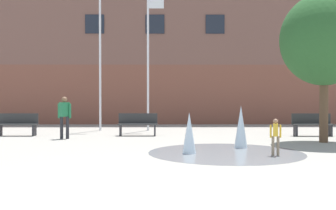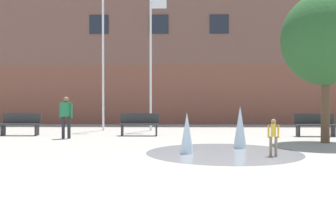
{
  "view_description": "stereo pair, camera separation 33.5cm",
  "coord_description": "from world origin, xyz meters",
  "px_view_note": "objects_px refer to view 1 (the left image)",
  "views": [
    {
      "loc": [
        0.58,
        -6.1,
        1.54
      ],
      "look_at": [
        0.69,
        7.39,
        1.3
      ],
      "focal_mm": 42.0,
      "sensor_mm": 36.0,
      "label": 1
    },
    {
      "loc": [
        0.92,
        -6.1,
        1.54
      ],
      "look_at": [
        0.69,
        7.39,
        1.3
      ],
      "focal_mm": 42.0,
      "sensor_mm": 36.0,
      "label": 2
    }
  ],
  "objects_px": {
    "park_bench_left_of_flagpoles": "(18,124)",
    "child_in_fountain": "(276,134)",
    "flagpole_left": "(101,51)",
    "flagpole_right": "(149,56)",
    "park_bench_under_right_flagpole": "(312,124)",
    "teen_by_trashcan": "(64,114)",
    "street_tree_near_building": "(324,40)",
    "park_bench_center": "(138,124)"
  },
  "relations": [
    {
      "from": "park_bench_left_of_flagpoles",
      "to": "park_bench_under_right_flagpole",
      "type": "xyz_separation_m",
      "value": [
        12.01,
        -0.17,
        0.0
      ]
    },
    {
      "from": "street_tree_near_building",
      "to": "flagpole_right",
      "type": "bearing_deg",
      "value": 141.18
    },
    {
      "from": "teen_by_trashcan",
      "to": "street_tree_near_building",
      "type": "xyz_separation_m",
      "value": [
        9.3,
        -1.26,
        2.63
      ]
    },
    {
      "from": "park_bench_left_of_flagpoles",
      "to": "street_tree_near_building",
      "type": "distance_m",
      "value": 12.19
    },
    {
      "from": "park_bench_center",
      "to": "park_bench_under_right_flagpole",
      "type": "height_order",
      "value": "same"
    },
    {
      "from": "park_bench_left_of_flagpoles",
      "to": "street_tree_near_building",
      "type": "xyz_separation_m",
      "value": [
        11.53,
        -2.5,
        3.08
      ]
    },
    {
      "from": "teen_by_trashcan",
      "to": "park_bench_under_right_flagpole",
      "type": "bearing_deg",
      "value": 144.75
    },
    {
      "from": "park_bench_under_right_flagpole",
      "to": "flagpole_left",
      "type": "relative_size",
      "value": 0.23
    },
    {
      "from": "park_bench_under_right_flagpole",
      "to": "street_tree_near_building",
      "type": "bearing_deg",
      "value": -101.6
    },
    {
      "from": "flagpole_right",
      "to": "street_tree_near_building",
      "type": "height_order",
      "value": "flagpole_right"
    },
    {
      "from": "park_bench_left_of_flagpoles",
      "to": "teen_by_trashcan",
      "type": "height_order",
      "value": "teen_by_trashcan"
    },
    {
      "from": "teen_by_trashcan",
      "to": "street_tree_near_building",
      "type": "relative_size",
      "value": 0.31
    },
    {
      "from": "park_bench_left_of_flagpoles",
      "to": "child_in_fountain",
      "type": "relative_size",
      "value": 1.62
    },
    {
      "from": "flagpole_left",
      "to": "flagpole_right",
      "type": "xyz_separation_m",
      "value": [
        2.26,
        0.0,
        -0.23
      ]
    },
    {
      "from": "flagpole_left",
      "to": "child_in_fountain",
      "type": "bearing_deg",
      "value": -53.79
    },
    {
      "from": "child_in_fountain",
      "to": "street_tree_near_building",
      "type": "xyz_separation_m",
      "value": [
        2.56,
        3.12,
        2.98
      ]
    },
    {
      "from": "child_in_fountain",
      "to": "park_bench_under_right_flagpole",
      "type": "bearing_deg",
      "value": 168.25
    },
    {
      "from": "park_bench_under_right_flagpole",
      "to": "flagpole_right",
      "type": "bearing_deg",
      "value": 158.07
    },
    {
      "from": "park_bench_center",
      "to": "street_tree_near_building",
      "type": "height_order",
      "value": "street_tree_near_building"
    },
    {
      "from": "park_bench_under_right_flagpole",
      "to": "street_tree_near_building",
      "type": "distance_m",
      "value": 3.89
    },
    {
      "from": "park_bench_center",
      "to": "park_bench_under_right_flagpole",
      "type": "relative_size",
      "value": 1.0
    },
    {
      "from": "park_bench_center",
      "to": "street_tree_near_building",
      "type": "xyz_separation_m",
      "value": [
        6.62,
        -2.52,
        3.08
      ]
    },
    {
      "from": "teen_by_trashcan",
      "to": "street_tree_near_building",
      "type": "bearing_deg",
      "value": 130.79
    },
    {
      "from": "park_bench_left_of_flagpoles",
      "to": "street_tree_near_building",
      "type": "relative_size",
      "value": 0.31
    },
    {
      "from": "park_bench_under_right_flagpole",
      "to": "child_in_fountain",
      "type": "distance_m",
      "value": 6.24
    },
    {
      "from": "flagpole_left",
      "to": "flagpole_right",
      "type": "distance_m",
      "value": 2.28
    },
    {
      "from": "teen_by_trashcan",
      "to": "child_in_fountain",
      "type": "distance_m",
      "value": 8.05
    },
    {
      "from": "teen_by_trashcan",
      "to": "child_in_fountain",
      "type": "relative_size",
      "value": 1.61
    },
    {
      "from": "park_bench_under_right_flagpole",
      "to": "street_tree_near_building",
      "type": "relative_size",
      "value": 0.31
    },
    {
      "from": "teen_by_trashcan",
      "to": "flagpole_left",
      "type": "xyz_separation_m",
      "value": [
        0.76,
        3.78,
        2.84
      ]
    },
    {
      "from": "child_in_fountain",
      "to": "park_bench_center",
      "type": "bearing_deg",
      "value": -126.89
    },
    {
      "from": "flagpole_left",
      "to": "street_tree_near_building",
      "type": "distance_m",
      "value": 9.92
    },
    {
      "from": "child_in_fountain",
      "to": "flagpole_right",
      "type": "distance_m",
      "value": 9.46
    },
    {
      "from": "park_bench_center",
      "to": "child_in_fountain",
      "type": "distance_m",
      "value": 6.95
    },
    {
      "from": "park_bench_left_of_flagpoles",
      "to": "child_in_fountain",
      "type": "bearing_deg",
      "value": -32.07
    },
    {
      "from": "teen_by_trashcan",
      "to": "child_in_fountain",
      "type": "bearing_deg",
      "value": 105.48
    },
    {
      "from": "park_bench_left_of_flagpoles",
      "to": "park_bench_under_right_flagpole",
      "type": "height_order",
      "value": "same"
    },
    {
      "from": "teen_by_trashcan",
      "to": "flagpole_right",
      "type": "bearing_deg",
      "value": -170.09
    },
    {
      "from": "child_in_fountain",
      "to": "street_tree_near_building",
      "type": "relative_size",
      "value": 0.19
    },
    {
      "from": "flagpole_left",
      "to": "park_bench_under_right_flagpole",
      "type": "bearing_deg",
      "value": -16.78
    },
    {
      "from": "park_bench_left_of_flagpoles",
      "to": "park_bench_under_right_flagpole",
      "type": "bearing_deg",
      "value": -0.79
    },
    {
      "from": "park_bench_left_of_flagpoles",
      "to": "flagpole_left",
      "type": "bearing_deg",
      "value": 40.52
    }
  ]
}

